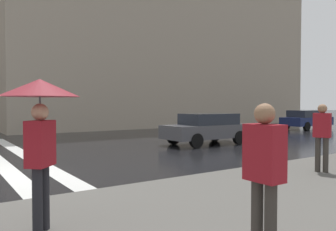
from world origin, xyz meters
name	(u,v)px	position (x,y,z in m)	size (l,w,h in m)	color
ground_plane	(3,177)	(0.00, 0.00, 0.00)	(220.00, 220.00, 0.00)	black
haussmann_block_corner	(151,18)	(19.51, -16.24, 10.39)	(14.01, 28.47, 21.22)	tan
car_navy	(306,119)	(5.50, -21.04, 0.76)	(1.85, 4.10, 1.41)	navy
car_dark_grey	(207,128)	(2.50, -8.87, 0.76)	(1.85, 4.10, 1.41)	#4C4C51
pedestrian_in_red_jacket	(322,132)	(-4.55, -6.51, 1.14)	(0.46, 0.38, 1.68)	maroon
pedestrian_approaching_kerb	(40,108)	(-4.73, 0.23, 1.77)	(1.02, 1.02, 2.00)	maroon
pedestrian_by_billboard	(264,169)	(-6.94, -1.51, 1.14)	(0.40, 0.24, 1.68)	maroon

